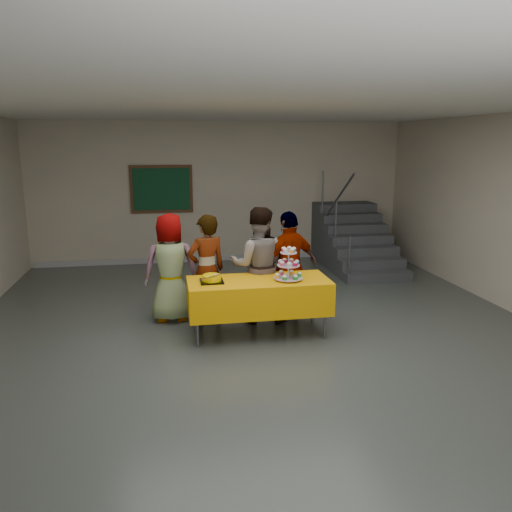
{
  "coord_description": "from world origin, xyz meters",
  "views": [
    {
      "loc": [
        -1.16,
        -5.77,
        2.54
      ],
      "look_at": [
        0.0,
        0.71,
        1.05
      ],
      "focal_mm": 35.0,
      "sensor_mm": 36.0,
      "label": 1
    }
  ],
  "objects_px": {
    "schoolchild_b": "(207,270)",
    "noticeboard": "(162,189)",
    "cupcake_stand": "(288,266)",
    "bear_cake": "(212,278)",
    "schoolchild_a": "(171,268)",
    "schoolchild_c": "(258,265)",
    "staircase": "(352,242)",
    "bake_table": "(259,295)",
    "schoolchild_d": "(290,266)"
  },
  "relations": [
    {
      "from": "cupcake_stand",
      "to": "schoolchild_b",
      "type": "height_order",
      "value": "schoolchild_b"
    },
    {
      "from": "bear_cake",
      "to": "schoolchild_b",
      "type": "distance_m",
      "value": 0.55
    },
    {
      "from": "cupcake_stand",
      "to": "schoolchild_a",
      "type": "height_order",
      "value": "schoolchild_a"
    },
    {
      "from": "bake_table",
      "to": "schoolchild_d",
      "type": "xyz_separation_m",
      "value": [
        0.56,
        0.55,
        0.24
      ]
    },
    {
      "from": "bake_table",
      "to": "staircase",
      "type": "distance_m",
      "value": 4.52
    },
    {
      "from": "bake_table",
      "to": "schoolchild_c",
      "type": "xyz_separation_m",
      "value": [
        0.09,
        0.53,
        0.28
      ]
    },
    {
      "from": "schoolchild_a",
      "to": "schoolchild_d",
      "type": "height_order",
      "value": "schoolchild_d"
    },
    {
      "from": "bake_table",
      "to": "schoolchild_d",
      "type": "relative_size",
      "value": 1.17
    },
    {
      "from": "schoolchild_a",
      "to": "schoolchild_c",
      "type": "xyz_separation_m",
      "value": [
        1.23,
        -0.26,
        0.05
      ]
    },
    {
      "from": "schoolchild_b",
      "to": "noticeboard",
      "type": "distance_m",
      "value": 4.03
    },
    {
      "from": "bear_cake",
      "to": "schoolchild_b",
      "type": "bearing_deg",
      "value": 92.27
    },
    {
      "from": "cupcake_stand",
      "to": "schoolchild_b",
      "type": "relative_size",
      "value": 0.28
    },
    {
      "from": "schoolchild_c",
      "to": "schoolchild_a",
      "type": "bearing_deg",
      "value": -1.76
    },
    {
      "from": "bake_table",
      "to": "schoolchild_a",
      "type": "xyz_separation_m",
      "value": [
        -1.14,
        0.8,
        0.24
      ]
    },
    {
      "from": "schoolchild_d",
      "to": "noticeboard",
      "type": "bearing_deg",
      "value": -88.19
    },
    {
      "from": "cupcake_stand",
      "to": "bear_cake",
      "type": "xyz_separation_m",
      "value": [
        -1.01,
        0.08,
        -0.13
      ]
    },
    {
      "from": "bake_table",
      "to": "bear_cake",
      "type": "xyz_separation_m",
      "value": [
        -0.62,
        0.01,
        0.27
      ]
    },
    {
      "from": "schoolchild_a",
      "to": "schoolchild_c",
      "type": "relative_size",
      "value": 0.95
    },
    {
      "from": "schoolchild_a",
      "to": "bear_cake",
      "type": "bearing_deg",
      "value": 124.24
    },
    {
      "from": "staircase",
      "to": "noticeboard",
      "type": "xyz_separation_m",
      "value": [
        -3.96,
        0.84,
        1.11
      ]
    },
    {
      "from": "schoolchild_b",
      "to": "schoolchild_c",
      "type": "bearing_deg",
      "value": 157.85
    },
    {
      "from": "schoolchild_a",
      "to": "noticeboard",
      "type": "xyz_separation_m",
      "value": [
        -0.12,
        3.66,
        0.81
      ]
    },
    {
      "from": "schoolchild_a",
      "to": "schoolchild_c",
      "type": "bearing_deg",
      "value": 168.88
    },
    {
      "from": "bake_table",
      "to": "schoolchild_b",
      "type": "height_order",
      "value": "schoolchild_b"
    },
    {
      "from": "bake_table",
      "to": "schoolchild_c",
      "type": "bearing_deg",
      "value": 80.57
    },
    {
      "from": "schoolchild_b",
      "to": "staircase",
      "type": "height_order",
      "value": "staircase"
    },
    {
      "from": "bear_cake",
      "to": "schoolchild_c",
      "type": "distance_m",
      "value": 0.89
    },
    {
      "from": "schoolchild_a",
      "to": "noticeboard",
      "type": "bearing_deg",
      "value": -87.25
    },
    {
      "from": "bear_cake",
      "to": "schoolchild_c",
      "type": "relative_size",
      "value": 0.21
    },
    {
      "from": "bear_cake",
      "to": "schoolchild_c",
      "type": "bearing_deg",
      "value": 36.54
    },
    {
      "from": "bear_cake",
      "to": "schoolchild_a",
      "type": "bearing_deg",
      "value": 123.3
    },
    {
      "from": "cupcake_stand",
      "to": "schoolchild_d",
      "type": "distance_m",
      "value": 0.67
    },
    {
      "from": "bake_table",
      "to": "schoolchild_b",
      "type": "relative_size",
      "value": 1.19
    },
    {
      "from": "staircase",
      "to": "noticeboard",
      "type": "distance_m",
      "value": 4.19
    },
    {
      "from": "bear_cake",
      "to": "schoolchild_d",
      "type": "height_order",
      "value": "schoolchild_d"
    },
    {
      "from": "schoolchild_c",
      "to": "bake_table",
      "type": "bearing_deg",
      "value": 90.87
    },
    {
      "from": "schoolchild_a",
      "to": "schoolchild_d",
      "type": "bearing_deg",
      "value": 172.79
    },
    {
      "from": "cupcake_stand",
      "to": "schoolchild_b",
      "type": "xyz_separation_m",
      "value": [
        -1.03,
        0.63,
        -0.16
      ]
    },
    {
      "from": "schoolchild_b",
      "to": "cupcake_stand",
      "type": "bearing_deg",
      "value": 127.9
    },
    {
      "from": "schoolchild_c",
      "to": "staircase",
      "type": "height_order",
      "value": "staircase"
    },
    {
      "from": "bear_cake",
      "to": "staircase",
      "type": "height_order",
      "value": "staircase"
    },
    {
      "from": "bake_table",
      "to": "staircase",
      "type": "bearing_deg",
      "value": 53.31
    },
    {
      "from": "cupcake_stand",
      "to": "schoolchild_a",
      "type": "distance_m",
      "value": 1.77
    },
    {
      "from": "bake_table",
      "to": "staircase",
      "type": "height_order",
      "value": "staircase"
    },
    {
      "from": "staircase",
      "to": "schoolchild_a",
      "type": "bearing_deg",
      "value": -143.68
    },
    {
      "from": "bear_cake",
      "to": "schoolchild_b",
      "type": "relative_size",
      "value": 0.23
    },
    {
      "from": "schoolchild_c",
      "to": "staircase",
      "type": "distance_m",
      "value": 4.06
    },
    {
      "from": "schoolchild_a",
      "to": "schoolchild_d",
      "type": "xyz_separation_m",
      "value": [
        1.7,
        -0.24,
        0.01
      ]
    },
    {
      "from": "schoolchild_a",
      "to": "schoolchild_c",
      "type": "height_order",
      "value": "schoolchild_c"
    },
    {
      "from": "schoolchild_b",
      "to": "noticeboard",
      "type": "relative_size",
      "value": 1.22
    }
  ]
}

